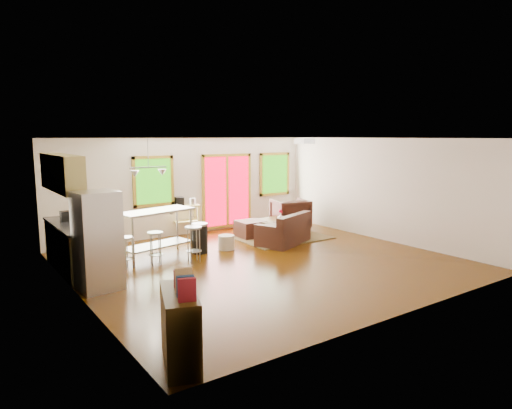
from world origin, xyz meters
TOP-DOWN VIEW (x-y plane):
  - floor at (0.00, 0.00)m, footprint 7.50×7.00m
  - ceiling at (0.00, 0.00)m, footprint 7.50×7.00m
  - back_wall at (0.00, 3.51)m, footprint 7.50×0.02m
  - left_wall at (-3.76, 0.00)m, footprint 0.02×7.00m
  - right_wall at (3.76, 0.00)m, footprint 0.02×7.00m
  - front_wall at (0.00, -3.51)m, footprint 7.50×0.02m
  - window_left at (-1.00, 3.46)m, footprint 1.10×0.05m
  - french_doors at (1.20, 3.46)m, footprint 1.60×0.05m
  - window_right at (2.90, 3.46)m, footprint 1.10×0.05m
  - rug at (1.75, 1.66)m, footprint 2.30×1.77m
  - loveseat at (1.40, 1.06)m, footprint 1.63×1.29m
  - coffee_table at (1.75, 2.06)m, footprint 1.15×0.76m
  - armchair at (2.63, 2.37)m, footprint 1.14×1.10m
  - ottoman at (1.11, 2.16)m, footprint 0.69×0.69m
  - pouf at (-0.08, 1.41)m, footprint 0.49×0.49m
  - vase at (1.97, 1.97)m, footprint 0.22×0.22m
  - book at (2.12, 1.73)m, footprint 0.22×0.05m
  - cabinets at (-3.49, 1.70)m, footprint 0.64×2.24m
  - refrigerator at (-3.34, 0.28)m, footprint 0.75×0.72m
  - island at (-1.69, 1.67)m, footprint 1.77×1.01m
  - cup at (-1.39, 1.53)m, footprint 0.12×0.09m
  - bar_stool_a at (-2.54, 1.22)m, footprint 0.39×0.39m
  - bar_stool_b at (-1.94, 1.16)m, footprint 0.39×0.39m
  - bar_stool_c at (-1.20, 0.89)m, footprint 0.41×0.41m
  - trash_can at (-0.74, 1.48)m, footprint 0.47×0.47m
  - kitchen_cart at (-0.18, 3.35)m, footprint 0.76×0.57m
  - bookshelf at (-3.35, -2.96)m, footprint 0.69×1.05m
  - ceiling_flush at (1.60, 0.60)m, footprint 0.35×0.35m
  - pendant_light at (-1.90, 1.50)m, footprint 0.80×0.18m

SIDE VIEW (x-z plane):
  - floor at x=0.00m, z-range -0.02..0.00m
  - rug at x=1.75m, z-range 0.00..0.02m
  - pouf at x=-0.08m, z-range 0.00..0.34m
  - ottoman at x=1.11m, z-range 0.00..0.44m
  - loveseat at x=1.40m, z-range -0.08..0.68m
  - trash_can at x=-0.74m, z-range 0.00..0.69m
  - coffee_table at x=1.75m, z-range 0.16..0.59m
  - bookshelf at x=-3.35m, z-range -0.12..1.03m
  - bar_stool_a at x=-2.54m, z-range 0.16..0.81m
  - armchair at x=2.63m, z-range 0.00..0.97m
  - vase at x=1.97m, z-range 0.36..0.65m
  - bar_stool_b at x=-1.94m, z-range 0.17..0.85m
  - book at x=2.12m, z-range 0.40..0.69m
  - bar_stool_c at x=-1.20m, z-range 0.19..0.95m
  - kitchen_cart at x=-0.18m, z-range 0.19..1.23m
  - island at x=-1.69m, z-range 0.20..1.25m
  - refrigerator at x=-3.34m, z-range 0.00..1.72m
  - cabinets at x=-3.49m, z-range -0.22..2.08m
  - cup at x=-1.39m, z-range 0.95..1.06m
  - french_doors at x=1.20m, z-range 0.05..2.15m
  - back_wall at x=0.00m, z-range 0.00..2.60m
  - left_wall at x=-3.76m, z-range 0.00..2.60m
  - right_wall at x=3.76m, z-range 0.00..2.60m
  - front_wall at x=0.00m, z-range 0.00..2.60m
  - window_left at x=-1.00m, z-range 0.85..2.15m
  - window_right at x=2.90m, z-range 0.85..2.15m
  - pendant_light at x=-1.90m, z-range 1.50..2.29m
  - ceiling_flush at x=1.60m, z-range 2.47..2.59m
  - ceiling at x=0.00m, z-range 2.60..2.62m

